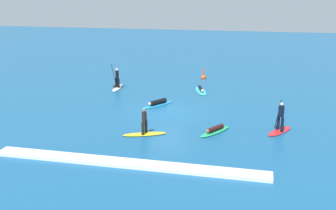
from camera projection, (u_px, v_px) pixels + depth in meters
The scene contains 9 objects.
ground_plane at pixel (168, 112), 28.39m from camera, with size 120.00×120.00×0.00m, color #195684.
surfer_on_green_board at pixel (215, 130), 24.22m from camera, with size 1.94×2.66×0.40m.
surfer_on_yellow_board at pixel (144, 129), 23.76m from camera, with size 2.67×1.61×1.64m.
surfer_on_teal_board at pixel (201, 90), 34.11m from camera, with size 1.66×3.25×0.36m.
surfer_on_red_board at pixel (280, 123), 24.23m from camera, with size 1.86×2.46×2.01m.
surfer_on_blue_board at pixel (158, 103), 29.94m from camera, with size 2.31×3.08×0.44m.
surfer_on_white_board at pixel (117, 84), 34.98m from camera, with size 0.87×2.83×2.20m.
marker_buoy at pixel (203, 77), 38.89m from camera, with size 0.52×0.52×1.14m.
wave_crest at pixel (127, 163), 19.73m from camera, with size 14.09×0.90×0.18m, color white.
Camera 1 is at (6.00, -26.46, 8.36)m, focal length 42.48 mm.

